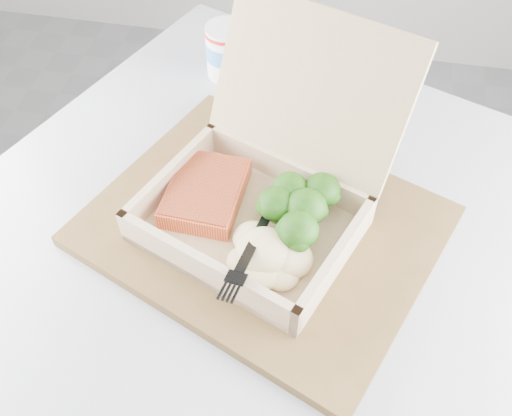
% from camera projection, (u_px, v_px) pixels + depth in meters
% --- Properties ---
extents(cafe_table, '(0.96, 0.96, 0.71)m').
position_uv_depth(cafe_table, '(263.00, 306.00, 0.83)').
color(cafe_table, black).
rests_on(cafe_table, floor).
extents(serving_tray, '(0.48, 0.43, 0.02)m').
position_uv_depth(serving_tray, '(263.00, 226.00, 0.68)').
color(serving_tray, brown).
rests_on(serving_tray, cafe_table).
extents(takeout_container, '(0.31, 0.33, 0.21)m').
position_uv_depth(takeout_container, '(270.00, 178.00, 0.65)').
color(takeout_container, tan).
rests_on(takeout_container, serving_tray).
extents(salmon_fillet, '(0.09, 0.12, 0.02)m').
position_uv_depth(salmon_fillet, '(206.00, 193.00, 0.68)').
color(salmon_fillet, '#FA5B31').
rests_on(salmon_fillet, takeout_container).
extents(broccoli_pile, '(0.12, 0.12, 0.04)m').
position_uv_depth(broccoli_pile, '(305.00, 214.00, 0.65)').
color(broccoli_pile, '#2B6917').
rests_on(broccoli_pile, takeout_container).
extents(mashed_potatoes, '(0.10, 0.09, 0.03)m').
position_uv_depth(mashed_potatoes, '(264.00, 251.00, 0.62)').
color(mashed_potatoes, beige).
rests_on(mashed_potatoes, takeout_container).
extents(plastic_fork, '(0.03, 0.15, 0.03)m').
position_uv_depth(plastic_fork, '(259.00, 229.00, 0.62)').
color(plastic_fork, black).
rests_on(plastic_fork, mashed_potatoes).
extents(paper_cup, '(0.06, 0.06, 0.08)m').
position_uv_depth(paper_cup, '(227.00, 50.00, 0.85)').
color(paper_cup, silver).
rests_on(paper_cup, cafe_table).
extents(receipt, '(0.16, 0.16, 0.00)m').
position_uv_depth(receipt, '(346.00, 142.00, 0.79)').
color(receipt, white).
rests_on(receipt, cafe_table).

